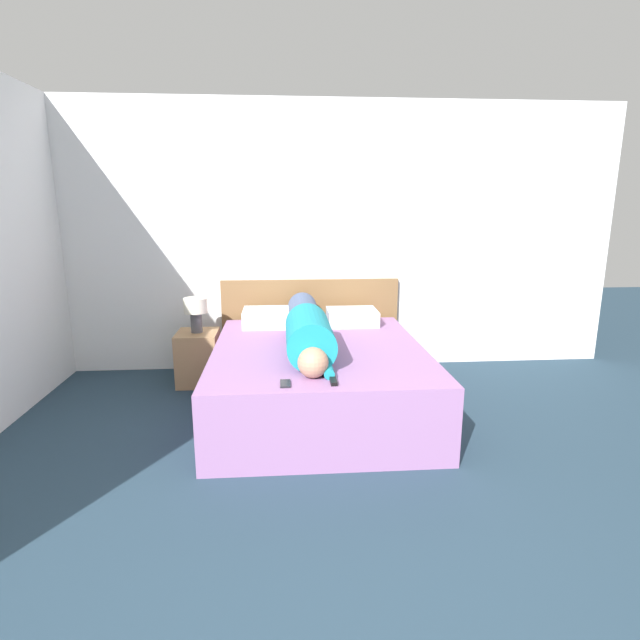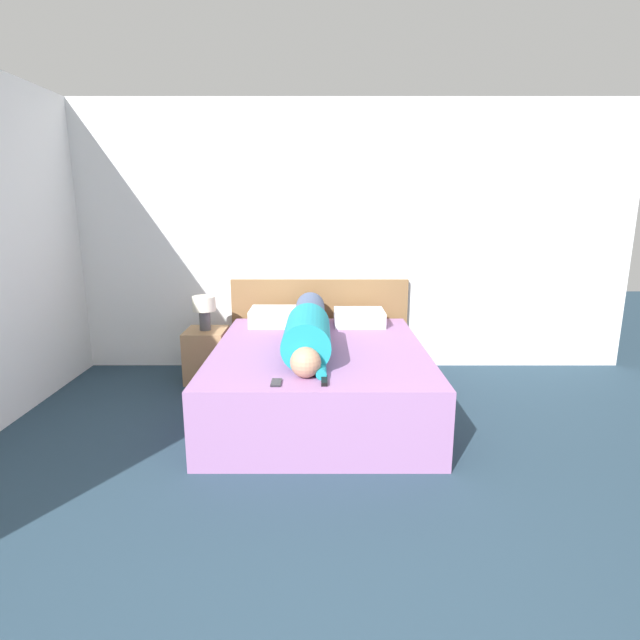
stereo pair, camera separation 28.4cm
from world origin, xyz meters
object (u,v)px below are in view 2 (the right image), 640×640
object	(u,v)px
pillow_second	(360,318)
bed	(320,379)
table_lamp	(205,308)
nightstand	(207,355)
tv_remote	(325,381)
pillow_near_headboard	(277,317)
person_lying	(309,328)
cell_phone	(277,383)

from	to	relation	value
pillow_second	bed	bearing A→B (deg)	-116.70
bed	table_lamp	world-z (taller)	table_lamp
bed	table_lamp	size ratio (longest dim) A/B	6.20
nightstand	tv_remote	distance (m)	1.91
pillow_near_headboard	pillow_second	size ratio (longest dim) A/B	1.05
person_lying	tv_remote	bearing A→B (deg)	-81.71
table_lamp	pillow_near_headboard	distance (m)	0.67
bed	cell_phone	bearing A→B (deg)	-108.00
nightstand	table_lamp	distance (m)	0.46
table_lamp	cell_phone	distance (m)	1.75
nightstand	pillow_near_headboard	distance (m)	0.76
tv_remote	cell_phone	xyz separation A→B (m)	(-0.30, -0.02, -0.01)
pillow_near_headboard	table_lamp	bearing A→B (deg)	-179.51
table_lamp	pillow_second	bearing A→B (deg)	0.23
pillow_second	cell_phone	world-z (taller)	pillow_second
bed	table_lamp	bearing A→B (deg)	145.74
table_lamp	tv_remote	bearing A→B (deg)	-54.49
bed	pillow_second	xyz separation A→B (m)	(0.37, 0.73, 0.34)
pillow_near_headboard	tv_remote	xyz separation A→B (m)	(0.43, -1.54, -0.06)
person_lying	pillow_second	bearing A→B (deg)	57.70
nightstand	tv_remote	xyz separation A→B (m)	(1.10, -1.54, 0.30)
person_lying	cell_phone	bearing A→B (deg)	-102.20
pillow_near_headboard	pillow_second	bearing A→B (deg)	-0.00
bed	tv_remote	xyz separation A→B (m)	(0.03, -0.81, 0.28)
pillow_near_headboard	cell_phone	world-z (taller)	pillow_near_headboard
nightstand	tv_remote	bearing A→B (deg)	-54.49
table_lamp	person_lying	distance (m)	1.21
person_lying	table_lamp	bearing A→B (deg)	143.80
tv_remote	cell_phone	size ratio (longest dim) A/B	1.15
person_lying	pillow_second	xyz separation A→B (m)	(0.46, 0.72, -0.08)
nightstand	pillow_near_headboard	bearing A→B (deg)	0.49
person_lying	nightstand	bearing A→B (deg)	143.80
bed	nightstand	bearing A→B (deg)	145.74
pillow_near_headboard	cell_phone	bearing A→B (deg)	-85.25
cell_phone	person_lying	bearing A→B (deg)	77.80
tv_remote	cell_phone	distance (m)	0.30
cell_phone	tv_remote	bearing A→B (deg)	3.37
pillow_near_headboard	cell_phone	distance (m)	1.57
pillow_second	tv_remote	bearing A→B (deg)	-102.28
table_lamp	person_lying	bearing A→B (deg)	-36.20
nightstand	person_lying	world-z (taller)	person_lying
cell_phone	pillow_second	bearing A→B (deg)	67.79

